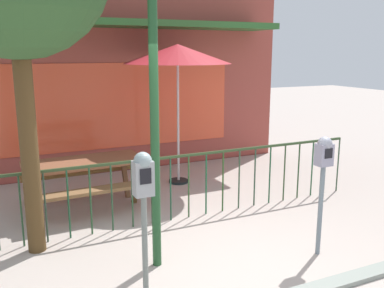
# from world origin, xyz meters

# --- Properties ---
(ground) EXTENTS (40.00, 40.00, 0.00)m
(ground) POSITION_xyz_m (0.00, 0.00, 0.00)
(ground) COLOR #B1A298
(pub_storefront) EXTENTS (7.19, 1.50, 5.65)m
(pub_storefront) POSITION_xyz_m (0.00, 4.73, 2.81)
(pub_storefront) COLOR maroon
(pub_storefront) RESTS_ON ground
(patio_fence_front) EXTENTS (6.06, 0.04, 0.97)m
(patio_fence_front) POSITION_xyz_m (-0.00, 1.61, 0.66)
(patio_fence_front) COLOR #2C4022
(patio_fence_front) RESTS_ON ground
(picnic_table_left) EXTENTS (1.86, 1.43, 0.79)m
(picnic_table_left) POSITION_xyz_m (-1.16, 2.65, 0.61)
(picnic_table_left) COLOR brown
(picnic_table_left) RESTS_ON ground
(patio_umbrella) EXTENTS (1.92, 1.92, 2.54)m
(patio_umbrella) POSITION_xyz_m (0.68, 3.24, 2.36)
(patio_umbrella) COLOR black
(patio_umbrella) RESTS_ON ground
(parking_meter_near) EXTENTS (0.18, 0.17, 1.53)m
(parking_meter_near) POSITION_xyz_m (-1.16, -0.23, 1.18)
(parking_meter_near) COLOR slate
(parking_meter_near) RESTS_ON ground
(parking_meter_far) EXTENTS (0.18, 0.17, 1.46)m
(parking_meter_far) POSITION_xyz_m (1.08, -0.13, 1.13)
(parking_meter_far) COLOR slate
(parking_meter_far) RESTS_ON ground
(street_lamp) EXTENTS (0.28, 0.28, 3.96)m
(street_lamp) POSITION_xyz_m (-0.79, 0.45, 2.58)
(street_lamp) COLOR #1F4A26
(street_lamp) RESTS_ON ground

